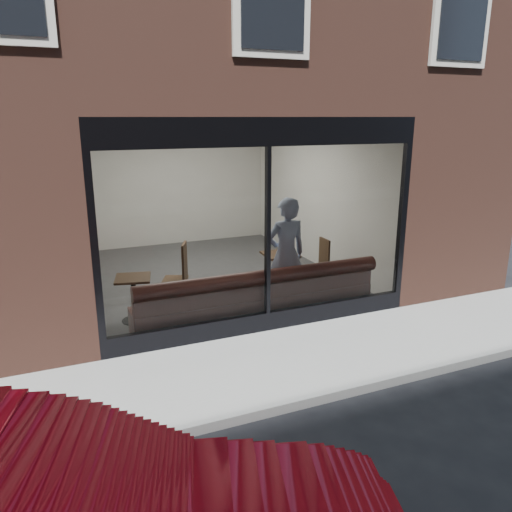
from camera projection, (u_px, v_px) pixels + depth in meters
name	position (u px, v px, depth m)	size (l,w,h in m)	color
ground	(338.00, 395.00, 5.94)	(120.00, 120.00, 0.00)	black
sidewalk_near	(299.00, 359.00, 6.83)	(40.00, 2.00, 0.01)	gray
kerb_near	(340.00, 393.00, 5.88)	(40.00, 0.10, 0.12)	gray
host_building_pier_left	(6.00, 191.00, 11.18)	(2.50, 12.00, 3.20)	brown
host_building_pier_right	(302.00, 176.00, 14.01)	(2.50, 12.00, 3.20)	brown
host_building_backfill	(147.00, 171.00, 15.26)	(5.00, 6.00, 3.20)	brown
cafe_floor	(209.00, 275.00, 10.37)	(6.00, 6.00, 0.00)	#2D2D30
cafe_ceiling	(204.00, 117.00, 9.51)	(6.00, 6.00, 0.00)	white
cafe_wall_back	(171.00, 182.00, 12.59)	(5.00, 5.00, 0.00)	beige
cafe_wall_left	(75.00, 209.00, 9.00)	(6.00, 6.00, 0.00)	beige
cafe_wall_right	(316.00, 193.00, 10.88)	(6.00, 6.00, 0.00)	beige
storefront_kick	(267.00, 321.00, 7.72)	(5.00, 0.10, 0.30)	black
storefront_header	(268.00, 132.00, 6.95)	(5.00, 0.10, 0.40)	black
storefront_mullion	(268.00, 233.00, 7.34)	(0.06, 0.10, 2.50)	black
storefront_glass	(269.00, 233.00, 7.31)	(4.80, 4.80, 0.00)	white
banquette	(257.00, 308.00, 8.05)	(4.00, 0.55, 0.45)	#361413
person	(286.00, 255.00, 8.37)	(0.71, 0.46, 1.94)	#8C9ABD
cafe_table_left	(133.00, 278.00, 7.88)	(0.54, 0.54, 0.03)	black
cafe_table_right	(280.00, 254.00, 9.24)	(0.60, 0.60, 0.04)	black
cafe_chair_left	(175.00, 280.00, 9.40)	(0.44, 0.44, 0.04)	black
cafe_chair_right	(315.00, 275.00, 9.66)	(0.37, 0.37, 0.04)	black
wall_poster	(79.00, 219.00, 8.72)	(0.02, 0.60, 0.80)	white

